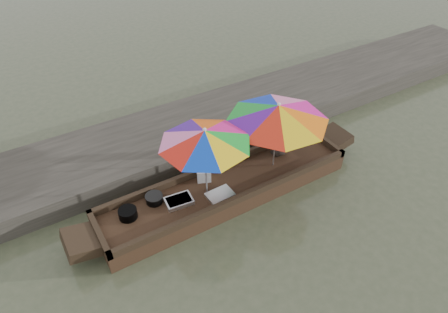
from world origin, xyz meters
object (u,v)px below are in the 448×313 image
tray_crayfish (179,201)px  cooking_pot (128,214)px  charcoal_grill (154,199)px  umbrella_bow (206,162)px  boat_hull (227,190)px  supply_bag (204,175)px  umbrella_stern (276,136)px  vendor (281,134)px  tray_scallop (220,195)px

tray_crayfish → cooking_pot: bearing=170.8°
charcoal_grill → umbrella_bow: size_ratio=0.19×
boat_hull → supply_bag: supply_bag is taller
tray_crayfish → charcoal_grill: (-0.40, 0.27, 0.03)m
umbrella_stern → charcoal_grill: bearing=173.7°
tray_crayfish → vendor: (2.60, 0.23, 0.48)m
charcoal_grill → umbrella_stern: umbrella_stern is taller
tray_crayfish → supply_bag: (0.74, 0.33, 0.09)m
tray_crayfish → charcoal_grill: size_ratio=1.62×
cooking_pot → supply_bag: size_ratio=1.24×
vendor → charcoal_grill: bearing=-14.7°
cooking_pot → supply_bag: bearing=5.8°
cooking_pot → supply_bag: (1.71, 0.17, 0.04)m
vendor → umbrella_stern: size_ratio=0.50×
cooking_pot → umbrella_stern: (3.23, -0.18, 0.68)m
tray_crayfish → umbrella_stern: 2.37m
charcoal_grill → vendor: (3.00, -0.03, 0.45)m
boat_hull → umbrella_bow: umbrella_bow is taller
tray_crayfish → tray_scallop: size_ratio=1.00×
tray_scallop → umbrella_stern: umbrella_stern is taller
cooking_pot → vendor: size_ratio=0.33×
tray_crayfish → vendor: size_ratio=0.50×
cooking_pot → umbrella_bow: umbrella_bow is taller
umbrella_bow → umbrella_stern: size_ratio=0.84×
tray_scallop → tray_crayfish: bearing=161.8°
supply_bag → tray_scallop: bearing=-86.6°
boat_hull → charcoal_grill: bearing=168.8°
charcoal_grill → vendor: size_ratio=0.31×
umbrella_stern → vendor: bearing=36.3°
vendor → umbrella_stern: bearing=22.2°
vendor → umbrella_bow: (-1.99, -0.26, 0.25)m
tray_crayfish → umbrella_bow: umbrella_bow is taller
cooking_pot → tray_scallop: 1.80m
tray_scallop → umbrella_stern: size_ratio=0.25×
tray_scallop → supply_bag: (-0.03, 0.59, 0.10)m
charcoal_grill → vendor: vendor is taller
cooking_pot → charcoal_grill: cooking_pot is taller
tray_crayfish → tray_scallop: (0.78, -0.25, -0.01)m
umbrella_stern → cooking_pot: bearing=176.8°
cooking_pot → vendor: 3.60m
tray_crayfish → umbrella_stern: umbrella_stern is taller
tray_crayfish → umbrella_stern: bearing=-0.6°
tray_crayfish → charcoal_grill: 0.48m
tray_scallop → cooking_pot: bearing=166.8°
tray_scallop → umbrella_bow: 0.80m
charcoal_grill → supply_bag: supply_bag is taller
charcoal_grill → cooking_pot: bearing=-169.0°
boat_hull → umbrella_bow: size_ratio=3.11×
charcoal_grill → tray_crayfish: bearing=-34.1°
supply_bag → cooking_pot: bearing=-174.2°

